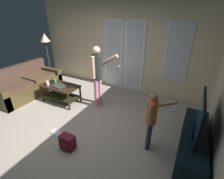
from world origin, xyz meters
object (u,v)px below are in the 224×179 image
Objects in this scene: leather_couch at (27,85)px; cup_by_laptop at (48,83)px; backpack at (67,142)px; tv_remote_black at (53,81)px; floor_lamp at (45,40)px; cup_near_edge at (55,81)px; flat_screen_tv at (200,116)px; person_adult at (98,72)px; loose_keyboard at (59,134)px; laptop_closed at (59,86)px; tv_stand at (193,141)px; dvd_remote_slim at (70,87)px; person_child at (152,117)px; coffee_table at (61,90)px.

leather_couch reaches higher than cup_by_laptop.
backpack is 2.21m from tv_remote_black.
floor_lamp is 1.90m from cup_near_edge.
person_adult is at bearing 167.04° from flat_screen_tv.
loose_keyboard is at bearing 155.52° from backpack.
cup_near_edge is at bearing -44.73° from tv_remote_black.
laptop_closed is (-0.88, 1.00, 0.49)m from loose_keyboard.
floor_lamp is at bearing 164.83° from flat_screen_tv.
loose_keyboard is 1.68m from cup_near_edge.
tv_stand is 0.55m from flat_screen_tv.
dvd_remote_slim is (-1.00, 1.27, 0.37)m from backpack.
tv_stand is 1.03× the size of person_adult.
leather_couch is 2.81m from backpack.
person_child is at bearing -157.25° from flat_screen_tv.
cup_by_laptop is (-0.07, -0.20, 0.01)m from cup_near_edge.
person_adult is at bearing 100.25° from backpack.
backpack is (2.57, -1.12, -0.15)m from leather_couch.
laptop_closed is 0.33m from cup_by_laptop.
cup_by_laptop is 0.29m from tv_remote_black.
person_child is 1.94m from loose_keyboard.
person_adult is 1.38× the size of person_child.
tv_stand is at bearing 7.48° from laptop_closed.
leather_couch is 2.42m from person_adult.
person_adult is 3.50× the size of loose_keyboard.
flat_screen_tv is at bearing 18.82° from loose_keyboard.
laptop_closed is 0.30m from dvd_remote_slim.
person_adult is 1.34m from cup_near_edge.
backpack is at bearing -23.60° from leather_couch.
person_child reaches higher than tv_stand.
floor_lamp is at bearing 154.05° from laptop_closed.
leather_couch is 1.20× the size of tv_stand.
backpack is 0.89× the size of laptop_closed.
flat_screen_tv reaches higher than laptop_closed.
coffee_table is at bearing 168.28° from dvd_remote_slim.
person_adult is 1.78m from backpack.
cup_near_edge is (-0.23, 0.06, 0.19)m from coffee_table.
person_adult reaches higher than person_child.
floor_lamp is at bearing 118.66° from tv_remote_black.
dvd_remote_slim is (0.61, 0.17, -0.05)m from cup_by_laptop.
floor_lamp reaches higher than cup_by_laptop.
cup_near_edge is (-0.25, 0.12, 0.04)m from laptop_closed.
leather_couch reaches higher than laptop_closed.
cup_near_edge is at bearing 10.11° from leather_couch.
leather_couch is at bearing 178.76° from flat_screen_tv.
leather_couch is 6.84× the size of backpack.
floor_lamp is (-4.22, 1.64, 0.70)m from person_child.
dvd_remote_slim is (-2.33, 0.55, -0.18)m from person_child.
laptop_closed is at bearing -25.48° from cup_near_edge.
cup_by_laptop is (-3.65, 0.08, 0.35)m from tv_stand.
person_child is 3.10m from tv_remote_black.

